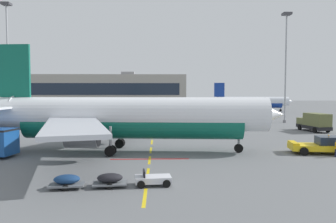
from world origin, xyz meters
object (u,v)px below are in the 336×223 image
at_px(catering_truck, 314,122).
at_px(apron_light_mast_near, 7,49).
at_px(airliner_mid_left, 251,102).
at_px(apron_light_mast_far, 286,54).
at_px(baggage_train, 110,180).
at_px(airliner_foreground, 128,117).
at_px(pushback_tug, 320,145).

bearing_deg(catering_truck, apron_light_mast_near, 165.20).
height_order(airliner_mid_left, apron_light_mast_far, apron_light_mast_far).
height_order(baggage_train, apron_light_mast_far, apron_light_mast_far).
distance_m(baggage_train, apron_light_mast_near, 58.01).
relative_size(catering_truck, apron_light_mast_far, 0.31).
distance_m(apron_light_mast_near, apron_light_mast_far, 59.41).
xyz_separation_m(airliner_foreground, catering_truck, (30.23, 18.71, -2.30)).
relative_size(airliner_foreground, catering_truck, 4.79).
height_order(pushback_tug, apron_light_mast_near, apron_light_mast_near).
bearing_deg(baggage_train, airliner_mid_left, 68.89).
bearing_deg(baggage_train, catering_truck, 47.46).
xyz_separation_m(baggage_train, apron_light_mast_near, (-28.21, 48.36, 15.20)).
distance_m(airliner_foreground, apron_light_mast_far, 48.05).
distance_m(catering_truck, baggage_train, 44.69).
bearing_deg(apron_light_mast_far, airliner_mid_left, 84.23).
distance_m(catering_truck, apron_light_mast_near, 62.04).
bearing_deg(baggage_train, airliner_foreground, 90.08).
bearing_deg(baggage_train, pushback_tug, 30.31).
distance_m(airliner_mid_left, apron_light_mast_far, 44.76).
distance_m(airliner_foreground, catering_truck, 35.63).
bearing_deg(airliner_foreground, airliner_mid_left, 65.45).
height_order(catering_truck, apron_light_mast_near, apron_light_mast_near).
height_order(airliner_foreground, baggage_train, airliner_foreground).
height_order(pushback_tug, airliner_mid_left, airliner_mid_left).
height_order(airliner_mid_left, apron_light_mast_near, apron_light_mast_near).
bearing_deg(airliner_mid_left, catering_truck, -95.15).
height_order(airliner_mid_left, baggage_train, airliner_mid_left).
bearing_deg(airliner_mid_left, apron_light_mast_far, -95.77).
xyz_separation_m(pushback_tug, baggage_train, (-21.33, -12.47, -0.38)).
bearing_deg(pushback_tug, apron_light_mast_far, 74.92).
relative_size(catering_truck, baggage_train, 0.84).
bearing_deg(catering_truck, baggage_train, -132.54).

